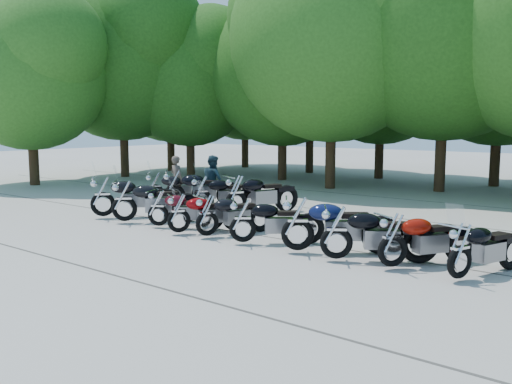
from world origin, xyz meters
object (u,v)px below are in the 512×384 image
Objects in this scene: motorcycle_9 at (460,249)px; rider_0 at (177,179)px; motorcycle_2 at (158,207)px; motorcycle_4 at (207,214)px; motorcycle_5 at (243,219)px; motorcycle_10 at (155,187)px; motorcycle_0 at (103,195)px; rider_1 at (213,181)px; motorcycle_11 at (174,187)px; motorcycle_12 at (201,192)px; motorcycle_13 at (236,193)px; motorcycle_6 at (298,222)px; motorcycle_7 at (337,230)px; motorcycle_1 at (124,199)px; motorcycle_3 at (179,212)px; motorcycle_8 at (393,238)px.

rider_0 is at bearing 1.97° from motorcycle_9.
motorcycle_4 is (1.93, -0.14, 0.02)m from motorcycle_2.
motorcycle_10 is (-6.23, 2.81, 0.04)m from motorcycle_5.
motorcycle_0 is 1.44× the size of rider_1.
rider_0 is at bearing 17.79° from motorcycle_5.
motorcycle_5 is 5.86m from motorcycle_11.
motorcycle_12 is at bearing -133.81° from motorcycle_10.
motorcycle_6 is at bearing 168.45° from motorcycle_13.
motorcycle_11 reaches higher than motorcycle_10.
motorcycle_11 is 1.09× the size of motorcycle_12.
motorcycle_7 is at bearing 163.32° from rider_0.
rider_1 reaches higher than motorcycle_1.
motorcycle_8 is at bearing -146.78° from motorcycle_3.
motorcycle_2 is 4.12m from motorcycle_10.
motorcycle_7 is (3.65, -0.05, 0.05)m from motorcycle_4.
motorcycle_7 is at bearing -159.42° from motorcycle_4.
motorcycle_3 is at bearing 162.60° from motorcycle_12.
motorcycle_4 is at bearing 21.21° from motorcycle_9.
motorcycle_5 reaches higher than motorcycle_9.
motorcycle_9 is at bearing 168.71° from rider_0.
motorcycle_4 is 0.99× the size of motorcycle_5.
motorcycle_12 is (-8.87, 2.62, 0.06)m from motorcycle_9.
motorcycle_12 is (1.53, 2.61, -0.05)m from motorcycle_0.
motorcycle_4 is 0.97× the size of motorcycle_8.
motorcycle_4 is at bearing 55.80° from motorcycle_7.
motorcycle_13 is at bearing 9.64° from motorcycle_8.
motorcycle_11 is at bearing -27.87° from motorcycle_1.
motorcycle_3 is 0.90× the size of motorcycle_7.
motorcycle_7 is 7.00m from motorcycle_12.
motorcycle_11 reaches higher than motorcycle_9.
motorcycle_8 is at bearing -128.99° from motorcycle_5.
motorcycle_1 is 3.39m from motorcycle_10.
motorcycle_8 is (4.81, 0.09, 0.02)m from motorcycle_4.
motorcycle_12 is at bearing 33.44° from motorcycle_7.
motorcycle_4 is (3.18, 0.01, -0.09)m from motorcycle_1.
motorcycle_1 is at bearing 49.28° from motorcycle_5.
motorcycle_1 is 1.17× the size of motorcycle_3.
motorcycle_13 is 2.23m from rider_1.
motorcycle_2 is at bearing 46.55° from motorcycle_5.
motorcycle_1 is 3.92m from rider_1.
motorcycle_0 is 1.13× the size of motorcycle_8.
motorcycle_10 is at bearing 25.06° from motorcycle_5.
rider_0 is at bearing -2.35° from motorcycle_11.
rider_1 is at bearing -7.16° from motorcycle_13.
motorcycle_1 is at bearing 33.81° from motorcycle_8.
motorcycle_4 is 0.84× the size of motorcycle_11.
motorcycle_2 is at bearing 54.68° from motorcycle_7.
motorcycle_7 is at bearing -149.47° from motorcycle_10.
rider_1 reaches higher than motorcycle_8.
motorcycle_1 is 6.83m from motorcycle_7.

